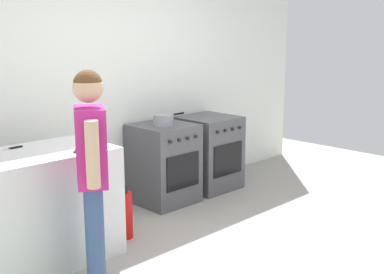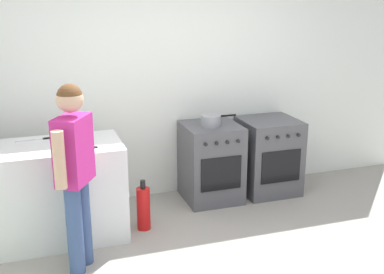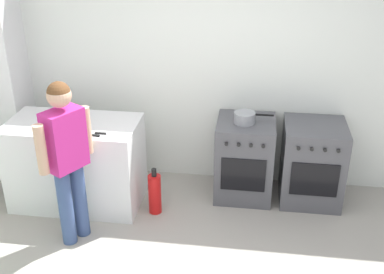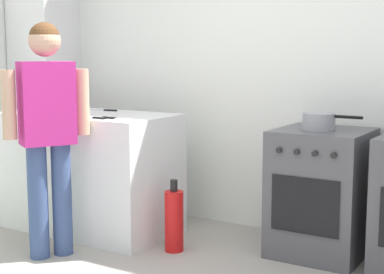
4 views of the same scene
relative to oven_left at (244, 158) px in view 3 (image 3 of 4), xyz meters
name	(u,v)px [view 3 (image 3 of 4)]	position (x,y,z in m)	size (l,w,h in m)	color
back_wall	(216,66)	(-0.35, 0.37, 0.87)	(6.00, 0.10, 2.60)	silver
counter_unit	(77,163)	(-1.70, -0.38, 0.02)	(1.30, 0.70, 0.90)	silver
oven_left	(244,158)	(0.00, 0.00, 0.00)	(0.59, 0.62, 0.85)	#4C4C51
oven_right	(312,163)	(0.70, 0.00, 0.00)	(0.62, 0.62, 0.85)	#4C4C51
pot	(245,118)	(-0.02, -0.03, 0.48)	(0.39, 0.21, 0.11)	gray
knife_carving	(85,134)	(-1.48, -0.62, 0.48)	(0.33, 0.07, 0.01)	silver
knife_bread	(71,114)	(-1.78, -0.17, 0.48)	(0.35, 0.07, 0.01)	silver
knife_paring	(104,134)	(-1.31, -0.58, 0.48)	(0.21, 0.03, 0.01)	silver
person	(66,152)	(-1.52, -0.99, 0.49)	(0.34, 0.51, 1.55)	#384C7A
fire_extinguisher	(155,193)	(-0.87, -0.48, -0.21)	(0.13, 0.13, 0.50)	red
larder_cabinet	(3,92)	(-2.65, 0.10, 0.57)	(0.48, 0.44, 2.00)	silver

